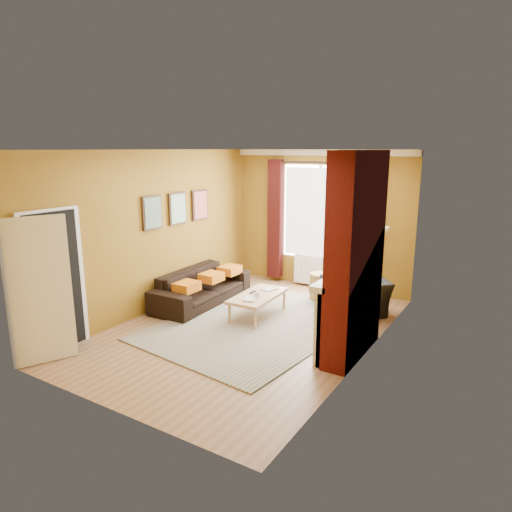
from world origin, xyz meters
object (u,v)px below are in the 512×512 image
(coffee_table, at_px, (258,297))
(wicker_stool, at_px, (320,287))
(sofa, at_px, (202,286))
(armchair, at_px, (355,297))
(floor_lamp, at_px, (383,244))

(coffee_table, bearing_deg, wicker_stool, 65.82)
(sofa, distance_m, wicker_stool, 2.25)
(armchair, relative_size, coffee_table, 0.81)
(wicker_stool, bearing_deg, sofa, -143.91)
(armchair, xyz_separation_m, floor_lamp, (0.23, 0.63, 0.84))
(floor_lamp, bearing_deg, armchair, -110.31)
(armchair, bearing_deg, floor_lamp, -155.82)
(sofa, xyz_separation_m, coffee_table, (1.27, -0.07, 0.04))
(armchair, xyz_separation_m, wicker_stool, (-0.84, 0.43, -0.07))
(coffee_table, relative_size, floor_lamp, 0.83)
(sofa, relative_size, armchair, 2.16)
(armchair, height_order, wicker_stool, armchair)
(sofa, xyz_separation_m, wicker_stool, (1.81, 1.32, -0.06))
(armchair, distance_m, floor_lamp, 1.08)
(armchair, xyz_separation_m, coffee_table, (-1.38, -0.96, 0.03))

